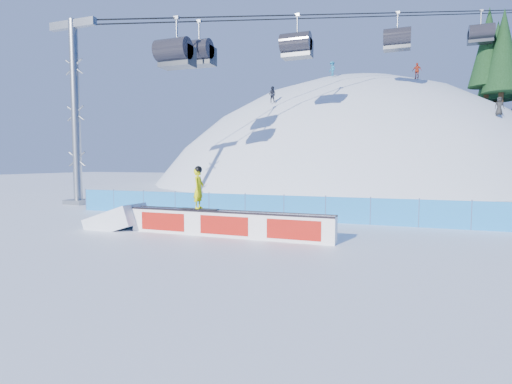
% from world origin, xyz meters
% --- Properties ---
extents(ground, '(160.00, 160.00, 0.00)m').
position_xyz_m(ground, '(0.00, 0.00, 0.00)').
color(ground, white).
rests_on(ground, ground).
extents(snow_hill, '(64.00, 64.00, 64.00)m').
position_xyz_m(snow_hill, '(0.00, 42.00, -18.00)').
color(snow_hill, silver).
rests_on(snow_hill, ground).
extents(safety_fence, '(22.05, 0.05, 1.30)m').
position_xyz_m(safety_fence, '(0.00, 4.50, 0.60)').
color(safety_fence, '#1B7BCA').
rests_on(safety_fence, ground).
extents(chairlift, '(40.80, 41.70, 22.00)m').
position_xyz_m(chairlift, '(4.74, 27.49, 16.89)').
color(chairlift, gray).
rests_on(chairlift, ground).
extents(rail_box, '(8.17, 0.69, 0.98)m').
position_xyz_m(rail_box, '(0.17, -0.30, 0.48)').
color(rail_box, white).
rests_on(rail_box, ground).
extents(snow_ramp, '(2.42, 1.53, 1.49)m').
position_xyz_m(snow_ramp, '(-4.93, -0.23, 0.00)').
color(snow_ramp, white).
rests_on(snow_ramp, ground).
extents(snowboarder, '(1.60, 0.59, 1.66)m').
position_xyz_m(snowboarder, '(-1.01, -0.28, 1.80)').
color(snowboarder, black).
rests_on(snowboarder, rail_box).
extents(distant_skiers, '(21.85, 8.56, 7.42)m').
position_xyz_m(distant_skiers, '(2.33, 30.35, 11.20)').
color(distant_skiers, black).
rests_on(distant_skiers, ground).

